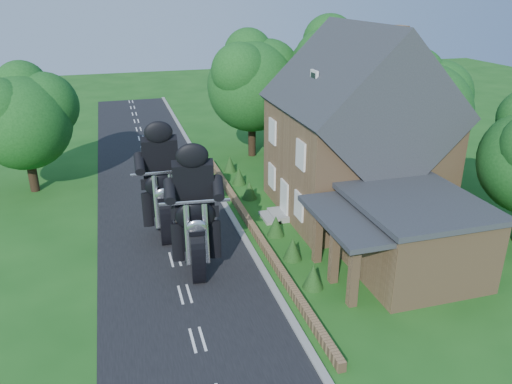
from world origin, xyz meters
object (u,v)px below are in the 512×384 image
object	(u,v)px
house	(356,136)
motorcycle_follow	(165,221)
garden_wall	(252,226)
annex	(409,234)
motorcycle_lead	(197,255)

from	to	relation	value
house	motorcycle_follow	distance (m)	11.18
garden_wall	annex	world-z (taller)	annex
annex	motorcycle_lead	xyz separation A→B (m)	(-9.05, 2.31, -0.85)
garden_wall	house	distance (m)	7.52
motorcycle_lead	annex	bearing A→B (deg)	171.62
garden_wall	house	bearing A→B (deg)	9.17
annex	motorcycle_lead	bearing A→B (deg)	165.67
house	motorcycle_follow	size ratio (longest dim) A/B	5.21
garden_wall	motorcycle_follow	xyz separation A→B (m)	(-4.43, 0.37, 0.71)
house	motorcycle_follow	xyz separation A→B (m)	(-10.62, -0.63, -3.43)
garden_wall	annex	xyz separation A→B (m)	(5.57, -5.80, 1.57)
garden_wall	annex	distance (m)	8.19
house	motorcycle_lead	bearing A→B (deg)	-155.11
motorcycle_follow	garden_wall	bearing A→B (deg)	176.92
annex	motorcycle_follow	size ratio (longest dim) A/B	3.59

